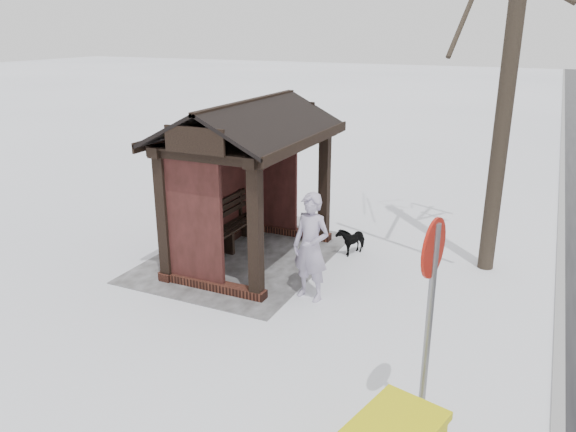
% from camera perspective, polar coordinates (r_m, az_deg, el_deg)
% --- Properties ---
extents(ground, '(120.00, 120.00, 0.00)m').
position_cam_1_polar(ground, '(11.09, -3.63, -4.33)').
color(ground, white).
rests_on(ground, ground).
extents(kerb, '(120.00, 0.15, 0.06)m').
position_cam_1_polar(kerb, '(9.93, 25.88, -9.13)').
color(kerb, gray).
rests_on(kerb, ground).
extents(trampled_patch, '(4.20, 3.20, 0.02)m').
position_cam_1_polar(trampled_patch, '(11.18, -4.54, -4.12)').
color(trampled_patch, gray).
rests_on(trampled_patch, ground).
extents(bus_shelter, '(3.60, 2.40, 3.09)m').
position_cam_1_polar(bus_shelter, '(10.51, -4.64, 6.74)').
color(bus_shelter, '#351A13').
rests_on(bus_shelter, ground).
extents(pedestrian, '(0.56, 0.74, 1.83)m').
position_cam_1_polar(pedestrian, '(9.18, 2.35, -3.17)').
color(pedestrian, '#AFA4C0').
rests_on(pedestrian, ground).
extents(dog, '(0.74, 0.51, 0.57)m').
position_cam_1_polar(dog, '(11.31, 6.45, -2.39)').
color(dog, black).
rests_on(dog, ground).
extents(road_sign, '(0.64, 0.13, 2.51)m').
position_cam_1_polar(road_sign, '(6.06, 14.31, -6.65)').
color(road_sign, slate).
rests_on(road_sign, ground).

